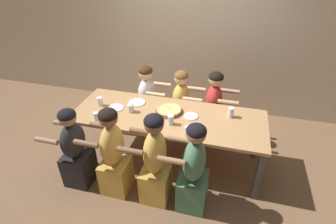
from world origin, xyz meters
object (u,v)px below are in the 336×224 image
(empty_plate_c, at_px, (137,103))
(diner_far_midleft, at_px, (147,101))
(drinking_glass_e, at_px, (96,117))
(drinking_glass_a, at_px, (187,131))
(diner_near_left, at_px, (75,150))
(empty_plate_b, at_px, (116,108))
(diner_far_center, at_px, (181,106))
(diner_near_center, at_px, (155,162))
(diner_near_midleft, at_px, (113,155))
(pizza_board_main, at_px, (169,110))
(diner_near_midright, at_px, (193,171))
(empty_plate_a, at_px, (191,116))
(drinking_glass_c, at_px, (231,113))
(drinking_glass_d, at_px, (100,102))
(cocktail_glass_blue, at_px, (131,108))
(drinking_glass_b, at_px, (171,120))
(diner_far_midright, at_px, (213,109))

(empty_plate_c, relative_size, diner_far_midleft, 0.21)
(drinking_glass_e, bearing_deg, drinking_glass_a, -1.27)
(drinking_glass_a, relative_size, diner_near_left, 0.11)
(empty_plate_b, distance_m, diner_far_center, 1.04)
(diner_far_center, height_order, diner_near_center, diner_near_center)
(diner_far_midleft, height_order, diner_near_midleft, diner_near_midleft)
(pizza_board_main, distance_m, diner_far_center, 0.64)
(drinking_glass_a, xyz_separation_m, diner_near_midright, (0.14, -0.32, -0.28))
(empty_plate_a, xyz_separation_m, drinking_glass_c, (0.48, 0.12, 0.05))
(pizza_board_main, height_order, diner_far_midleft, diner_far_midleft)
(pizza_board_main, height_order, diner_near_left, diner_near_left)
(drinking_glass_d, distance_m, diner_near_midleft, 0.86)
(cocktail_glass_blue, xyz_separation_m, drinking_glass_a, (0.81, -0.31, 0.01))
(empty_plate_b, height_order, empty_plate_c, same)
(diner_near_midright, relative_size, diner_near_midleft, 0.98)
(drinking_glass_b, xyz_separation_m, diner_near_left, (-1.06, -0.49, -0.30))
(empty_plate_a, distance_m, diner_far_midleft, 1.04)
(drinking_glass_b, xyz_separation_m, drinking_glass_d, (-1.03, 0.18, 0.00))
(drinking_glass_a, height_order, diner_far_midright, diner_far_midright)
(empty_plate_c, bearing_deg, drinking_glass_d, -157.24)
(drinking_glass_e, xyz_separation_m, diner_far_center, (0.86, 0.99, -0.29))
(pizza_board_main, xyz_separation_m, drinking_glass_d, (-0.94, -0.08, 0.03))
(cocktail_glass_blue, bearing_deg, diner_near_midleft, -88.94)
(diner_near_left, bearing_deg, drinking_glass_c, -64.48)
(drinking_glass_d, bearing_deg, empty_plate_b, -3.53)
(diner_far_midleft, distance_m, diner_far_center, 0.54)
(empty_plate_a, distance_m, drinking_glass_b, 0.31)
(diner_far_midleft, bearing_deg, diner_near_center, 22.30)
(pizza_board_main, bearing_deg, empty_plate_c, 167.65)
(cocktail_glass_blue, bearing_deg, empty_plate_c, 91.32)
(diner_near_midright, bearing_deg, drinking_glass_e, 75.12)
(drinking_glass_c, relative_size, diner_near_midleft, 0.11)
(empty_plate_a, distance_m, empty_plate_b, 1.01)
(drinking_glass_d, distance_m, diner_far_midright, 1.63)
(drinking_glass_e, bearing_deg, pizza_board_main, 26.21)
(empty_plate_c, relative_size, diner_far_midright, 0.20)
(pizza_board_main, relative_size, diner_near_left, 0.33)
(diner_near_midright, bearing_deg, diner_near_left, 90.00)
(empty_plate_b, bearing_deg, diner_near_center, -41.15)
(drinking_glass_a, height_order, drinking_glass_b, drinking_glass_a)
(drinking_glass_b, distance_m, diner_far_center, 0.90)
(drinking_glass_d, height_order, diner_near_midright, diner_near_midright)
(empty_plate_b, height_order, diner_near_center, diner_near_center)
(diner_far_center, bearing_deg, empty_plate_b, -47.66)
(empty_plate_a, relative_size, drinking_glass_d, 1.45)
(diner_far_center, bearing_deg, diner_near_midright, 18.11)
(pizza_board_main, distance_m, diner_near_midleft, 0.91)
(diner_near_midright, bearing_deg, empty_plate_c, 48.06)
(empty_plate_c, distance_m, drinking_glass_a, 0.98)
(drinking_glass_a, bearing_deg, empty_plate_c, 146.46)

